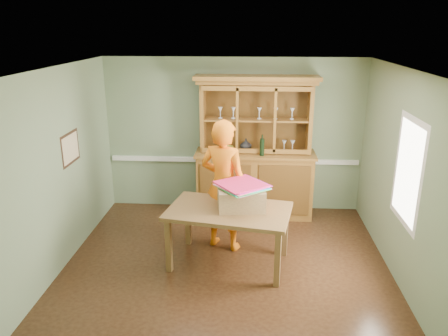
# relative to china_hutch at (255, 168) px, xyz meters

# --- Properties ---
(floor) EXTENTS (4.50, 4.50, 0.00)m
(floor) POSITION_rel_china_hutch_xyz_m (-0.38, -1.72, -0.85)
(floor) COLOR #472B17
(floor) RESTS_ON ground
(ceiling) EXTENTS (4.50, 4.50, 0.00)m
(ceiling) POSITION_rel_china_hutch_xyz_m (-0.38, -1.72, 1.85)
(ceiling) COLOR white
(ceiling) RESTS_ON wall_back
(wall_back) EXTENTS (4.50, 0.00, 4.50)m
(wall_back) POSITION_rel_china_hutch_xyz_m (-0.38, 0.28, 0.50)
(wall_back) COLOR gray
(wall_back) RESTS_ON floor
(wall_left) EXTENTS (0.00, 4.00, 4.00)m
(wall_left) POSITION_rel_china_hutch_xyz_m (-2.63, -1.72, 0.50)
(wall_left) COLOR gray
(wall_left) RESTS_ON floor
(wall_right) EXTENTS (0.00, 4.00, 4.00)m
(wall_right) POSITION_rel_china_hutch_xyz_m (1.87, -1.72, 0.50)
(wall_right) COLOR gray
(wall_right) RESTS_ON floor
(wall_front) EXTENTS (4.50, 0.00, 4.50)m
(wall_front) POSITION_rel_china_hutch_xyz_m (-0.38, -3.72, 0.50)
(wall_front) COLOR gray
(wall_front) RESTS_ON floor
(chair_rail) EXTENTS (4.41, 0.05, 0.08)m
(chair_rail) POSITION_rel_china_hutch_xyz_m (-0.38, 0.25, 0.05)
(chair_rail) COLOR white
(chair_rail) RESTS_ON wall_back
(framed_map) EXTENTS (0.03, 0.60, 0.46)m
(framed_map) POSITION_rel_china_hutch_xyz_m (-2.61, -1.42, 0.70)
(framed_map) COLOR #342014
(framed_map) RESTS_ON wall_left
(window_panel) EXTENTS (0.03, 0.96, 1.36)m
(window_panel) POSITION_rel_china_hutch_xyz_m (1.85, -2.02, 0.65)
(window_panel) COLOR white
(window_panel) RESTS_ON wall_right
(china_hutch) EXTENTS (2.06, 0.68, 2.42)m
(china_hutch) POSITION_rel_china_hutch_xyz_m (0.00, 0.00, 0.00)
(china_hutch) COLOR #925E27
(china_hutch) RESTS_ON floor
(dining_table) EXTENTS (1.79, 1.27, 0.82)m
(dining_table) POSITION_rel_china_hutch_xyz_m (-0.35, -1.76, -0.12)
(dining_table) COLOR brown
(dining_table) RESTS_ON floor
(cardboard_box) EXTENTS (0.68, 0.57, 0.29)m
(cardboard_box) POSITION_rel_china_hutch_xyz_m (-0.19, -1.69, 0.12)
(cardboard_box) COLOR tan
(cardboard_box) RESTS_ON dining_table
(kite_stack) EXTENTS (0.78, 0.78, 0.06)m
(kite_stack) POSITION_rel_china_hutch_xyz_m (-0.18, -1.70, 0.30)
(kite_stack) COLOR pink
(kite_stack) RESTS_ON cardboard_box
(person) EXTENTS (0.84, 0.70, 1.96)m
(person) POSITION_rel_china_hutch_xyz_m (-0.46, -1.26, 0.14)
(person) COLOR orange
(person) RESTS_ON floor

